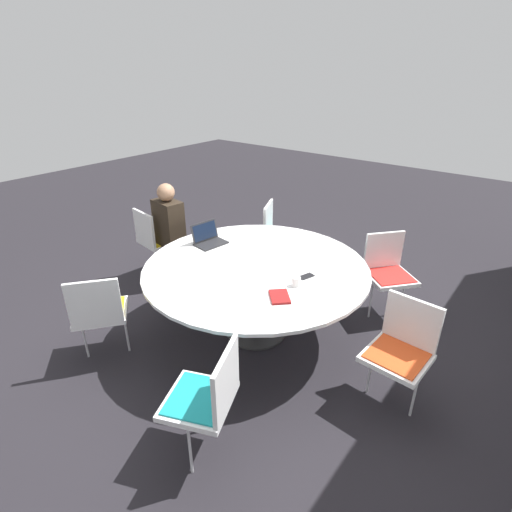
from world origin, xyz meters
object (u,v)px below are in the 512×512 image
at_px(chair_0, 155,237).
at_px(chair_1, 99,310).
at_px(person_0, 170,226).
at_px(spiral_notebook, 280,297).
at_px(chair_5, 278,231).
at_px(chair_2, 208,394).
at_px(cell_phone, 306,276).
at_px(laptop, 208,238).
at_px(chair_3, 402,346).
at_px(chair_4, 388,268).
at_px(coffee_cup, 296,282).

xyz_separation_m(chair_0, chair_1, (1.32, 0.89, 0.00)).
bearing_deg(person_0, spiral_notebook, -7.58).
distance_m(chair_0, chair_5, 1.51).
xyz_separation_m(chair_2, person_0, (-1.49, -2.05, 0.19)).
height_order(person_0, cell_phone, person_0).
bearing_deg(spiral_notebook, laptop, -109.33).
bearing_deg(spiral_notebook, chair_3, 108.14).
height_order(chair_0, person_0, person_0).
bearing_deg(chair_4, chair_0, -29.82).
xyz_separation_m(chair_3, spiral_notebook, (0.30, -0.91, 0.23)).
xyz_separation_m(chair_5, spiral_notebook, (1.57, 1.13, 0.23)).
bearing_deg(spiral_notebook, person_0, -105.57).
relative_size(spiral_notebook, cell_phone, 1.65).
xyz_separation_m(chair_1, chair_4, (-2.28, 1.65, 0.00)).
height_order(chair_4, chair_5, same).
height_order(chair_0, chair_2, same).
height_order(chair_0, chair_3, same).
height_order(chair_3, chair_5, same).
xyz_separation_m(chair_5, cell_phone, (1.14, 1.11, 0.22)).
distance_m(person_0, cell_phone, 1.93).
bearing_deg(chair_1, spiral_notebook, -19.69).
bearing_deg(chair_2, cell_phone, -17.43).
relative_size(person_0, coffee_cup, 15.42).
relative_size(chair_3, cell_phone, 5.66).
relative_size(chair_5, cell_phone, 5.66).
relative_size(person_0, cell_phone, 7.93).
bearing_deg(laptop, chair_1, -176.61).
height_order(chair_1, chair_5, same).
relative_size(laptop, spiral_notebook, 1.33).
bearing_deg(spiral_notebook, chair_5, -144.32).
xyz_separation_m(chair_4, spiral_notebook, (1.45, -0.35, 0.23)).
relative_size(chair_0, chair_2, 1.00).
bearing_deg(cell_phone, chair_3, 81.98).
xyz_separation_m(chair_5, person_0, (1.03, -0.81, 0.19)).
bearing_deg(chair_4, person_0, -28.84).
xyz_separation_m(chair_0, chair_2, (1.44, 2.30, 0.00)).
xyz_separation_m(chair_1, person_0, (-1.37, -0.64, 0.19)).
xyz_separation_m(chair_2, chair_5, (-2.52, -1.24, 0.00)).
relative_size(chair_4, person_0, 0.71).
bearing_deg(chair_3, chair_2, 61.05).
bearing_deg(laptop, chair_5, 4.52).
bearing_deg(spiral_notebook, chair_0, -102.65).
distance_m(person_0, laptop, 0.75).
bearing_deg(person_0, chair_3, 3.14).
xyz_separation_m(chair_1, cell_phone, (-1.26, 1.28, 0.22)).
bearing_deg(chair_2, laptop, 21.02).
distance_m(person_0, spiral_notebook, 2.01).
bearing_deg(chair_3, chair_0, 0.14).
bearing_deg(cell_phone, chair_4, 160.27).
bearing_deg(laptop, person_0, 88.81).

